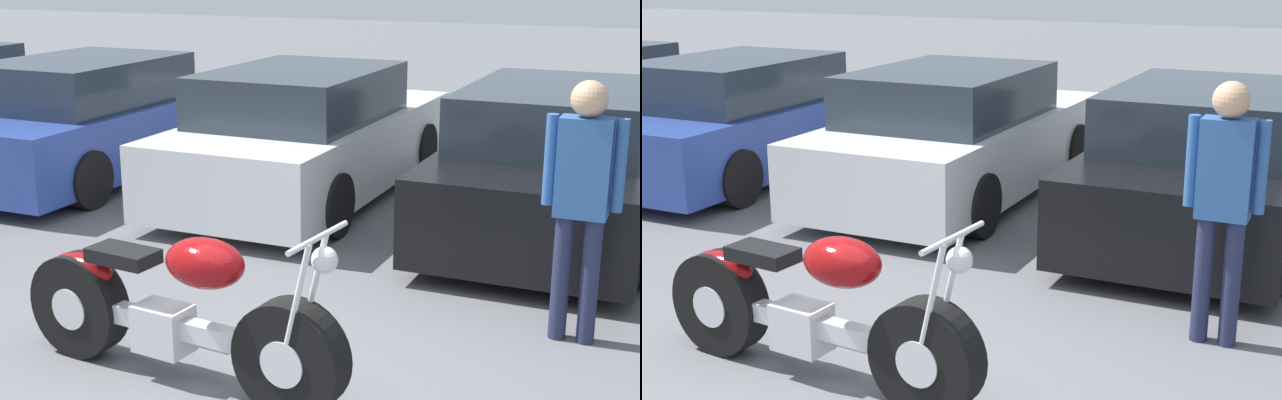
% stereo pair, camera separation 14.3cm
% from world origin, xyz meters
% --- Properties ---
extents(motorcycle, '(2.32, 0.68, 1.11)m').
position_xyz_m(motorcycle, '(-0.48, 0.26, 0.45)').
color(motorcycle, black).
rests_on(motorcycle, ground_plane).
extents(parked_car_blue, '(1.90, 4.37, 1.41)m').
position_xyz_m(parked_car_blue, '(-4.31, 4.48, 0.65)').
color(parked_car_blue, '#2D479E').
rests_on(parked_car_blue, ground_plane).
extents(parked_car_white, '(1.90, 4.37, 1.41)m').
position_xyz_m(parked_car_white, '(-1.60, 4.62, 0.65)').
color(parked_car_white, white).
rests_on(parked_car_white, ground_plane).
extents(parked_car_black, '(1.90, 4.37, 1.41)m').
position_xyz_m(parked_car_black, '(1.10, 4.45, 0.65)').
color(parked_car_black, black).
rests_on(parked_car_black, ground_plane).
extents(person_standing, '(0.52, 0.24, 1.79)m').
position_xyz_m(person_standing, '(1.65, 1.87, 1.07)').
color(person_standing, '#232847').
rests_on(person_standing, ground_plane).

